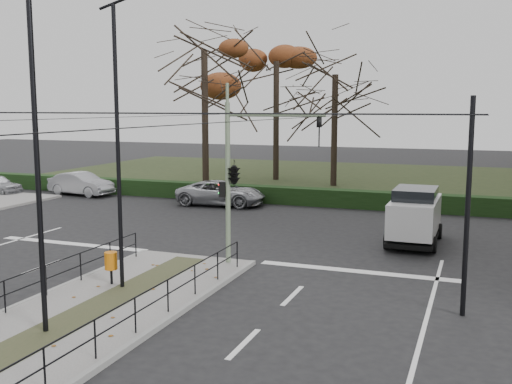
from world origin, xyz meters
TOP-DOWN VIEW (x-y plane):
  - ground at (0.00, 0.00)m, footprint 140.00×140.00m
  - median_island at (0.00, -2.50)m, footprint 4.40×15.00m
  - park at (-6.00, 32.00)m, footprint 38.00×26.00m
  - hedge at (-6.00, 18.60)m, footprint 38.00×1.00m
  - median_railing at (0.00, -2.60)m, footprint 4.14×13.24m
  - catenary at (0.00, 1.62)m, footprint 20.00×34.00m
  - traffic_light at (1.83, 4.50)m, footprint 3.95×2.18m
  - litter_bin at (-0.89, 0.70)m, footprint 0.40×0.40m
  - streetlamp_median_near at (-0.07, -3.33)m, footprint 0.76×0.16m
  - streetlamp_median_far at (-0.37, 0.53)m, footprint 0.73×0.15m
  - parked_car_second at (-14.38, 17.20)m, footprint 4.67×2.09m
  - parked_car_fourth at (-4.24, 16.77)m, footprint 5.33×2.77m
  - white_van at (7.40, 10.55)m, footprint 2.05×4.39m
  - rust_tree at (-5.00, 28.94)m, footprint 10.46×10.46m
  - bare_tree_center at (0.00, 27.09)m, footprint 8.25×8.25m
  - bare_tree_near at (-7.55, 21.64)m, footprint 7.91×7.91m

SIDE VIEW (x-z plane):
  - ground at x=0.00m, z-range 0.00..0.00m
  - park at x=-6.00m, z-range 0.00..0.10m
  - median_island at x=0.00m, z-range 0.00..0.14m
  - hedge at x=-6.00m, z-range 0.00..1.00m
  - parked_car_fourth at x=-4.24m, z-range 0.00..1.43m
  - parked_car_second at x=-14.38m, z-range 0.00..1.49m
  - litter_bin at x=-0.89m, z-range 0.36..1.40m
  - median_railing at x=0.00m, z-range 0.52..1.44m
  - white_van at x=7.40m, z-range 0.05..2.41m
  - catenary at x=0.00m, z-range 0.42..6.42m
  - traffic_light at x=1.83m, z-range 0.61..6.33m
  - streetlamp_median_far at x=-0.37m, z-range 0.21..8.97m
  - streetlamp_median_near at x=-0.07m, z-range 0.22..9.31m
  - bare_tree_center at x=0.00m, z-range 2.17..12.61m
  - bare_tree_near at x=-7.55m, z-range 2.55..14.94m
  - rust_tree at x=-5.00m, z-range 3.18..15.04m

